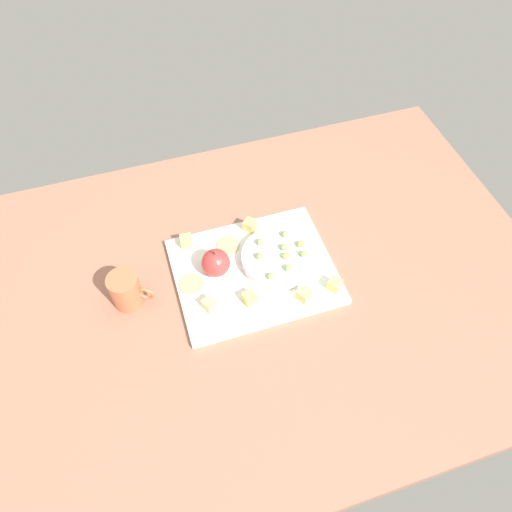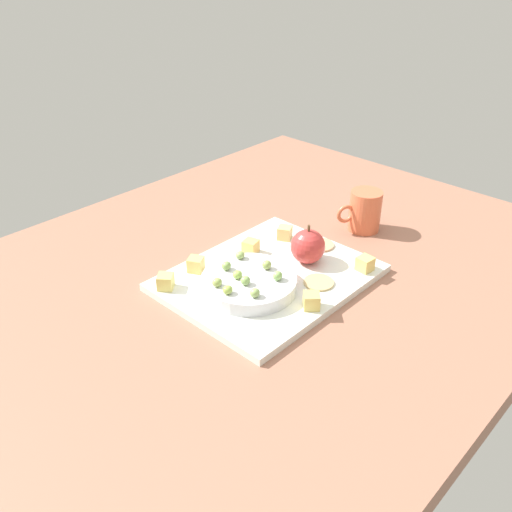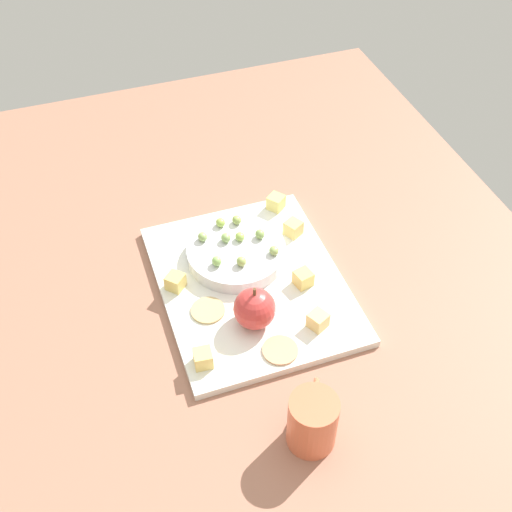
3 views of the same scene
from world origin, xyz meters
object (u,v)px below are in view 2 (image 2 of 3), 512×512
(serving_dish, at_px, (249,283))
(grape_3, at_px, (237,275))
(platter, at_px, (269,278))
(cheese_cube_2, at_px, (312,301))
(cracker_1, at_px, (320,245))
(grape_4, at_px, (228,290))
(apple_whole, at_px, (308,246))
(cheese_cube_3, at_px, (166,282))
(cup, at_px, (364,211))
(cheese_cube_4, at_px, (196,264))
(grape_7, at_px, (255,293))
(cheese_cube_5, at_px, (285,233))
(cheese_cube_0, at_px, (365,264))
(grape_0, at_px, (278,276))
(grape_1, at_px, (240,255))
(cracker_0, at_px, (319,282))
(grape_2, at_px, (228,267))
(grape_8, at_px, (217,282))
(grape_6, at_px, (266,265))
(cheese_cube_1, at_px, (251,247))

(serving_dish, relative_size, grape_3, 9.46)
(platter, bearing_deg, grape_3, 175.27)
(cheese_cube_2, relative_size, cracker_1, 0.49)
(grape_4, bearing_deg, cheese_cube_2, -48.98)
(apple_whole, relative_size, cheese_cube_3, 2.46)
(cup, bearing_deg, cheese_cube_4, 162.17)
(platter, height_order, apple_whole, apple_whole)
(grape_7, bearing_deg, cheese_cube_5, 29.17)
(grape_4, bearing_deg, grape_7, -58.18)
(cheese_cube_0, bearing_deg, grape_0, 156.50)
(grape_7, bearing_deg, grape_1, 55.77)
(cheese_cube_2, height_order, cracker_0, cheese_cube_2)
(cup, bearing_deg, cracker_1, 176.82)
(cheese_cube_5, bearing_deg, grape_2, -170.77)
(grape_3, bearing_deg, grape_7, -108.37)
(cracker_1, height_order, grape_8, grape_8)
(cheese_cube_5, height_order, grape_6, grape_6)
(cracker_1, height_order, grape_1, grape_1)
(serving_dish, distance_m, cheese_cube_2, 0.12)
(platter, distance_m, grape_7, 0.11)
(cheese_cube_1, bearing_deg, grape_1, -153.28)
(grape_8, bearing_deg, cup, -3.68)
(cracker_1, height_order, grape_4, grape_4)
(grape_2, bearing_deg, cracker_1, -10.60)
(serving_dish, relative_size, grape_0, 9.46)
(grape_4, height_order, cup, cup)
(cracker_1, bearing_deg, grape_8, 176.06)
(cheese_cube_4, xyz_separation_m, grape_4, (-0.04, -0.12, 0.02))
(cheese_cube_3, xyz_separation_m, cracker_1, (0.30, -0.10, -0.01))
(cheese_cube_3, bearing_deg, cheese_cube_2, -59.76)
(grape_6, bearing_deg, grape_4, -177.36)
(grape_0, bearing_deg, cup, 6.38)
(grape_3, relative_size, grape_4, 1.00)
(grape_0, distance_m, grape_1, 0.10)
(grape_2, bearing_deg, cup, -7.72)
(cracker_0, height_order, grape_8, grape_8)
(grape_8, bearing_deg, cheese_cube_1, 23.40)
(cheese_cube_1, relative_size, cracker_1, 0.49)
(cheese_cube_1, height_order, cheese_cube_3, same)
(cracker_1, bearing_deg, cheese_cube_3, 160.72)
(cracker_1, bearing_deg, grape_0, -166.39)
(grape_7, bearing_deg, cheese_cube_4, 85.70)
(grape_2, height_order, grape_7, same)
(cheese_cube_4, height_order, grape_2, grape_2)
(cheese_cube_1, bearing_deg, cheese_cube_2, -107.16)
(grape_0, bearing_deg, grape_4, 159.31)
(grape_1, xyz_separation_m, cup, (0.31, -0.06, -0.00))
(grape_0, height_order, grape_3, grape_0)
(cheese_cube_2, distance_m, grape_7, 0.09)
(cheese_cube_1, bearing_deg, grape_6, -121.37)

